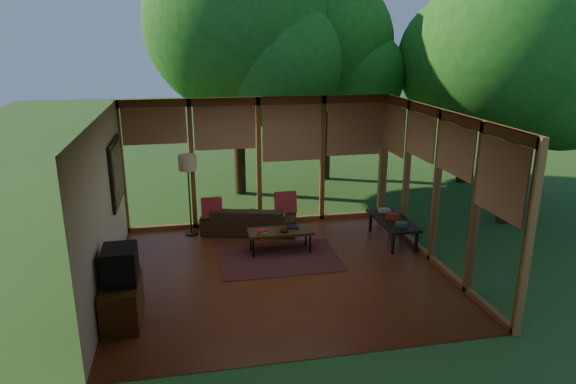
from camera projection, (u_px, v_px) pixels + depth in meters
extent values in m
plane|color=brown|center=(281.00, 272.00, 8.75)|extent=(5.50, 5.50, 0.00)
plane|color=white|center=(280.00, 114.00, 7.98)|extent=(5.50, 5.50, 0.00)
cube|color=beige|center=(104.00, 207.00, 7.85)|extent=(0.04, 5.00, 2.70)
cube|color=beige|center=(320.00, 259.00, 6.02)|extent=(5.50, 0.04, 2.70)
cube|color=brown|center=(259.00, 162.00, 10.71)|extent=(5.50, 0.12, 2.70)
cube|color=brown|center=(437.00, 188.00, 8.88)|extent=(0.12, 5.00, 2.70)
plane|color=#2A5620|center=(466.00, 154.00, 17.77)|extent=(40.00, 40.00, 0.00)
cylinder|color=#342313|center=(238.00, 87.00, 12.53)|extent=(0.28, 0.28, 5.37)
sphere|color=#155914|center=(236.00, 23.00, 12.10)|extent=(4.34, 4.34, 4.34)
cylinder|color=#342313|center=(326.00, 94.00, 14.01)|extent=(0.28, 0.28, 4.75)
sphere|color=#155914|center=(327.00, 43.00, 13.63)|extent=(3.56, 3.56, 3.56)
cylinder|color=#342313|center=(509.00, 108.00, 10.44)|extent=(0.28, 0.28, 4.93)
sphere|color=#155914|center=(518.00, 38.00, 10.04)|extent=(3.76, 3.76, 3.76)
cylinder|color=#342313|center=(459.00, 105.00, 13.66)|extent=(0.28, 0.28, 4.24)
sphere|color=#155914|center=(463.00, 60.00, 13.32)|extent=(3.42, 3.42, 3.42)
cube|color=maroon|center=(279.00, 258.00, 9.31)|extent=(2.16, 1.53, 0.01)
imported|color=#352A1A|center=(249.00, 219.00, 10.50)|extent=(2.03, 1.20, 0.56)
cube|color=maroon|center=(212.00, 208.00, 10.22)|extent=(0.41, 0.22, 0.43)
cube|color=maroon|center=(285.00, 203.00, 10.50)|extent=(0.44, 0.24, 0.46)
cube|color=#B0AAA0|center=(262.00, 232.00, 9.37)|extent=(0.22, 0.19, 0.03)
cube|color=maroon|center=(262.00, 230.00, 9.36)|extent=(0.20, 0.15, 0.03)
cube|color=black|center=(293.00, 227.00, 9.60)|extent=(0.25, 0.21, 0.03)
ellipsoid|color=black|center=(284.00, 230.00, 9.39)|extent=(0.16, 0.16, 0.07)
cube|color=#4A2E14|center=(122.00, 301.00, 7.20)|extent=(0.50, 1.00, 0.60)
cube|color=black|center=(120.00, 265.00, 7.05)|extent=(0.45, 0.55, 0.50)
cube|color=#335952|center=(401.00, 224.00, 9.59)|extent=(0.25, 0.21, 0.08)
cube|color=maroon|center=(392.00, 216.00, 10.01)|extent=(0.26, 0.22, 0.10)
cube|color=#B0AAA0|center=(384.00, 210.00, 10.39)|extent=(0.26, 0.20, 0.06)
cylinder|color=black|center=(192.00, 233.00, 10.47)|extent=(0.26, 0.26, 0.03)
cylinder|color=black|center=(189.00, 197.00, 10.24)|extent=(0.03, 0.03, 1.52)
cylinder|color=beige|center=(187.00, 162.00, 10.04)|extent=(0.36, 0.36, 0.30)
cube|color=#4A2E14|center=(280.00, 232.00, 9.49)|extent=(1.20, 0.50, 0.05)
cylinder|color=black|center=(253.00, 248.00, 9.28)|extent=(0.03, 0.03, 0.38)
cylinder|color=black|center=(310.00, 244.00, 9.48)|extent=(0.03, 0.03, 0.38)
cylinder|color=black|center=(251.00, 241.00, 9.62)|extent=(0.03, 0.03, 0.38)
cylinder|color=black|center=(306.00, 237.00, 9.82)|extent=(0.03, 0.03, 0.38)
cube|color=black|center=(393.00, 220.00, 9.99)|extent=(0.60, 1.40, 0.05)
cube|color=black|center=(393.00, 244.00, 9.45)|extent=(0.05, 0.05, 0.40)
cube|color=black|center=(416.00, 242.00, 9.53)|extent=(0.05, 0.05, 0.40)
cube|color=black|center=(370.00, 222.00, 10.57)|extent=(0.05, 0.05, 0.40)
cube|color=black|center=(391.00, 220.00, 10.66)|extent=(0.05, 0.05, 0.40)
cube|color=black|center=(116.00, 172.00, 9.11)|extent=(0.05, 1.35, 1.15)
cube|color=#17526A|center=(118.00, 172.00, 9.12)|extent=(0.02, 1.20, 1.00)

